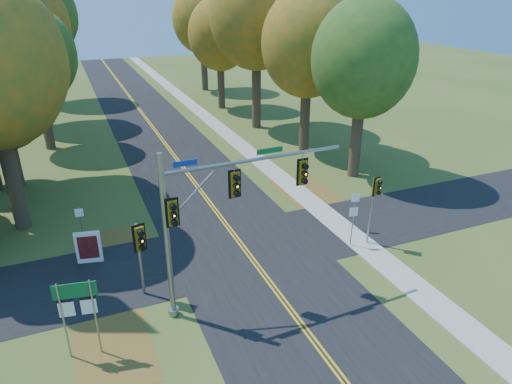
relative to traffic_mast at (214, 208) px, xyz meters
name	(u,v)px	position (x,y,z in m)	size (l,w,h in m)	color
ground	(258,267)	(2.80, 1.98, -4.78)	(160.00, 160.00, 0.00)	#374F1C
road_main	(258,267)	(2.80, 1.98, -4.77)	(8.00, 160.00, 0.02)	black
road_cross	(244,248)	(2.80, 3.98, -4.77)	(60.00, 6.00, 0.02)	black
centerline_left	(256,267)	(2.70, 1.98, -4.75)	(0.10, 160.00, 0.01)	gold
centerline_right	(260,266)	(2.90, 1.98, -4.75)	(0.10, 160.00, 0.01)	gold
sidewalk_east	(360,242)	(9.00, 1.98, -4.75)	(1.60, 160.00, 0.06)	#9E998E
leaf_patch_w_near	(117,254)	(-3.70, 5.98, -4.77)	(4.00, 6.00, 0.00)	brown
leaf_patch_e	(316,199)	(9.60, 7.98, -4.77)	(3.50, 8.00, 0.00)	brown
leaf_patch_w_far	(113,347)	(-4.70, -1.02, -4.77)	(3.00, 5.00, 0.00)	brown
tree_e_a	(364,59)	(14.37, 10.75, 3.76)	(7.20, 7.20, 12.73)	#38281C
tree_e_b	(308,44)	(13.77, 17.56, 4.12)	(7.60, 7.60, 13.33)	#38281C
tree_w_c	(34,56)	(-6.74, 26.45, 3.17)	(6.80, 6.80, 11.91)	#38281C
tree_e_c	(257,15)	(12.68, 25.67, 5.89)	(8.80, 8.80, 15.79)	#38281C
tree_w_d	(26,25)	(-7.33, 35.16, 5.00)	(8.20, 8.20, 14.56)	#38281C
tree_e_d	(220,35)	(12.06, 34.85, 3.46)	(7.00, 7.00, 12.32)	#38281C
tree_w_e	(41,15)	(-6.12, 46.06, 5.30)	(8.40, 8.40, 14.97)	#38281C
tree_e_e	(202,20)	(13.27, 45.56, 4.42)	(7.80, 7.80, 13.74)	#38281C
traffic_mast	(214,208)	(0.00, 0.00, 0.00)	(8.19, 0.86, 7.43)	gray
east_signal_pole	(375,194)	(9.37, 1.66, -1.70)	(0.46, 0.54, 4.05)	gray
ped_signal_pole	(140,244)	(-2.90, 1.75, -1.98)	(0.59, 0.69, 3.76)	gray
route_sign_cluster	(77,304)	(-5.70, -1.01, -2.40)	(1.56, 0.32, 3.37)	gray
info_kiosk	(89,247)	(-5.02, 5.73, -3.90)	(1.28, 0.43, 1.76)	white
reg_sign_e_north	(355,204)	(9.48, 3.47, -3.14)	(0.44, 0.18, 2.38)	gray
reg_sign_e_south	(353,219)	(8.32, 1.93, -3.12)	(0.46, 0.13, 2.43)	gray
reg_sign_w	(80,219)	(-5.20, 7.77, -3.22)	(0.43, 0.08, 2.27)	gray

